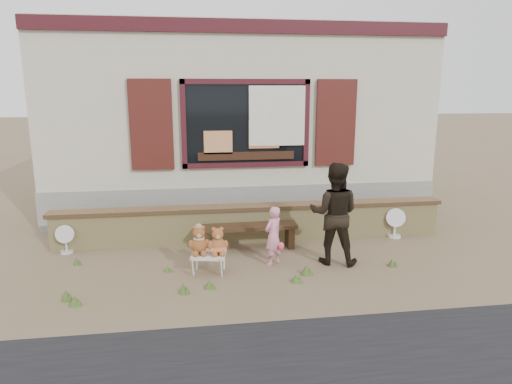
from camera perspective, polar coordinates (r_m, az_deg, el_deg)
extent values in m
plane|color=brown|center=(7.49, 0.66, -8.50)|extent=(80.00, 80.00, 0.00)
cube|color=#A39D84|center=(11.45, -2.83, 11.21)|extent=(8.00, 5.00, 3.20)
cube|color=gray|center=(11.68, -2.72, 1.36)|extent=(8.04, 5.04, 0.80)
cube|color=black|center=(8.95, -1.26, 8.52)|extent=(2.30, 0.04, 1.50)
cube|color=#3B1117|center=(8.91, -1.27, 13.65)|extent=(2.50, 0.08, 0.10)
cube|color=#3B1117|center=(9.03, -1.22, 3.44)|extent=(2.50, 0.08, 0.10)
cube|color=#3B1117|center=(8.87, -9.05, 8.32)|extent=(0.10, 0.08, 1.70)
cube|color=#3B1117|center=(9.15, 6.31, 8.54)|extent=(0.10, 0.08, 1.70)
cube|color=#35150E|center=(8.89, -12.96, 8.17)|extent=(0.80, 0.07, 1.70)
cube|color=#35150E|center=(9.31, 9.95, 8.50)|extent=(0.80, 0.07, 1.70)
cube|color=silver|center=(8.97, 2.65, 9.47)|extent=(1.10, 0.02, 1.15)
cube|color=#3B1117|center=(9.01, -1.33, 20.02)|extent=(8.00, 0.12, 0.25)
cube|color=black|center=(8.99, -1.22, 4.56)|extent=(1.90, 0.06, 0.16)
cube|color=tan|center=(8.91, -4.76, 6.19)|extent=(0.55, 0.06, 0.45)
cube|color=#E08447|center=(8.99, 1.00, 7.26)|extent=(0.60, 0.06, 0.55)
cube|color=#D0BA70|center=(8.33, -0.39, -4.09)|extent=(7.00, 0.30, 0.60)
cube|color=brown|center=(8.24, -0.40, -1.89)|extent=(7.10, 0.36, 0.07)
cube|color=black|center=(7.86, -1.04, -4.35)|extent=(1.70, 0.39, 0.06)
cube|color=black|center=(7.86, -6.43, -6.13)|extent=(0.11, 0.32, 0.36)
cube|color=black|center=(8.06, 4.23, -5.61)|extent=(0.11, 0.32, 0.36)
cube|color=silver|center=(6.95, -5.93, -7.78)|extent=(0.57, 0.52, 0.04)
cylinder|color=silver|center=(6.86, -7.89, -9.48)|extent=(0.03, 0.03, 0.27)
cylinder|color=silver|center=(6.80, -4.34, -9.60)|extent=(0.03, 0.03, 0.27)
cylinder|color=silver|center=(7.21, -7.36, -8.33)|extent=(0.03, 0.03, 0.27)
cylinder|color=silver|center=(7.16, -4.00, -8.43)|extent=(0.03, 0.03, 0.27)
imported|color=pink|center=(7.17, 2.16, -5.50)|extent=(0.41, 0.39, 0.94)
imported|color=black|center=(7.25, 9.74, -2.68)|extent=(0.95, 0.86, 1.62)
cylinder|color=silver|center=(8.43, -22.56, -6.91)|extent=(0.21, 0.21, 0.04)
cylinder|color=silver|center=(8.39, -22.64, -6.05)|extent=(0.03, 0.03, 0.27)
cylinder|color=silver|center=(8.33, -22.75, -4.81)|extent=(0.31, 0.11, 0.31)
cylinder|color=silver|center=(8.97, 16.89, -5.28)|extent=(0.24, 0.24, 0.04)
cylinder|color=silver|center=(8.92, 16.95, -4.36)|extent=(0.04, 0.04, 0.30)
cylinder|color=silver|center=(8.86, 17.04, -3.02)|extent=(0.37, 0.21, 0.35)
cone|color=#3D5622|center=(6.62, -22.64, -11.80)|extent=(0.15, 0.15, 0.15)
cone|color=#3D5622|center=(7.81, -21.51, -8.03)|extent=(0.10, 0.10, 0.13)
cone|color=#3D5622|center=(6.95, 6.28, -9.66)|extent=(0.17, 0.17, 0.15)
cone|color=#3D5622|center=(6.70, 5.03, -10.70)|extent=(0.17, 0.17, 0.11)
cone|color=#3D5622|center=(6.46, -21.73, -12.49)|extent=(0.17, 0.17, 0.13)
cone|color=#3D5622|center=(7.16, -11.03, -9.44)|extent=(0.12, 0.12, 0.08)
cone|color=#3D5622|center=(6.41, -9.08, -11.77)|extent=(0.14, 0.14, 0.15)
cone|color=#3D5622|center=(6.52, -5.87, -11.40)|extent=(0.16, 0.16, 0.12)
cone|color=#3D5622|center=(7.53, 16.61, -8.45)|extent=(0.13, 0.13, 0.12)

